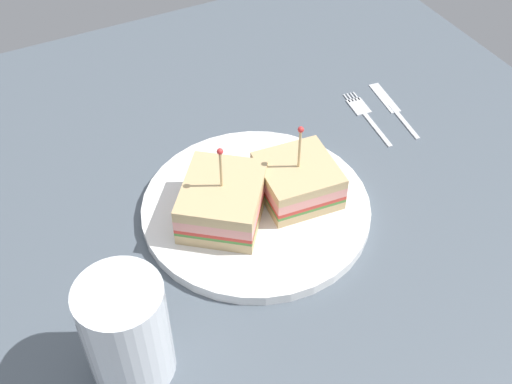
{
  "coord_description": "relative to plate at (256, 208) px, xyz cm",
  "views": [
    {
      "loc": [
        -46.44,
        23.58,
        55.16
      ],
      "look_at": [
        0.0,
        0.0,
        3.31
      ],
      "focal_mm": 45.57,
      "sensor_mm": 36.0,
      "label": 1
    }
  ],
  "objects": [
    {
      "name": "ground_plane",
      "position": [
        0.0,
        0.0,
        -1.65
      ],
      "size": [
        95.2,
        95.2,
        2.0
      ],
      "primitive_type": "cube",
      "color": "#4C5660"
    },
    {
      "name": "plate",
      "position": [
        0.0,
        0.0,
        0.0
      ],
      "size": [
        26.47,
        26.47,
        1.31
      ],
      "primitive_type": "cylinder",
      "color": "white",
      "rests_on": "ground_plane"
    },
    {
      "name": "knife",
      "position": [
        9.32,
        -25.88,
        -0.48
      ],
      "size": [
        13.0,
        2.74,
        0.35
      ],
      "color": "silver",
      "rests_on": "ground_plane"
    },
    {
      "name": "drink_glass",
      "position": [
        -12.69,
        19.32,
        4.53
      ],
      "size": [
        7.82,
        7.82,
        11.63
      ],
      "color": "beige",
      "rests_on": "ground_plane"
    },
    {
      "name": "fork",
      "position": [
        9.96,
        -21.65,
        -0.48
      ],
      "size": [
        12.32,
        2.6,
        0.35
      ],
      "color": "silver",
      "rests_on": "ground_plane"
    },
    {
      "name": "sandwich_half_back",
      "position": [
        -0.7,
        -5.01,
        2.9
      ],
      "size": [
        9.17,
        9.12,
        10.12
      ],
      "color": "tan",
      "rests_on": "plate"
    },
    {
      "name": "sandwich_half_front",
      "position": [
        0.37,
        4.16,
        3.1
      ],
      "size": [
        13.13,
        12.85,
        10.11
      ],
      "color": "tan",
      "rests_on": "plate"
    }
  ]
}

